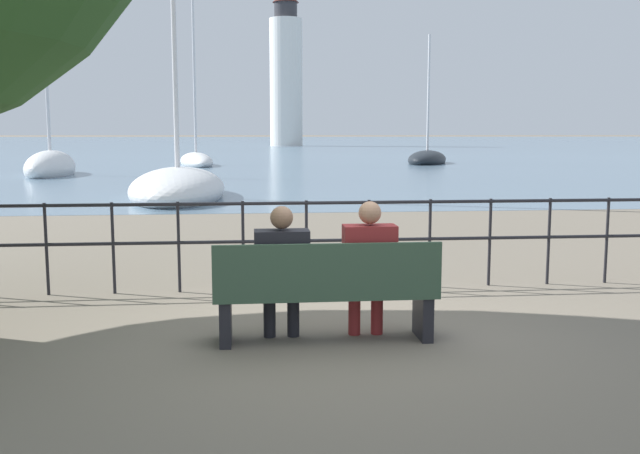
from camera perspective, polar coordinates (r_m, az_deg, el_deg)
ground_plane at (r=6.40m, az=0.45°, el=-9.03°), size 1000.00×1000.00×0.00m
harbor_water at (r=166.20m, az=-5.57°, el=6.90°), size 600.00×300.00×0.01m
park_bench at (r=6.23m, az=0.52°, el=-5.34°), size 1.96×0.45×0.90m
seated_person_left at (r=6.23m, az=-3.07°, el=-3.23°), size 0.48×0.35×1.20m
seated_person_right at (r=6.31m, az=3.92°, el=-2.96°), size 0.46×0.35×1.24m
promenade_railing at (r=8.29m, az=-1.10°, el=-0.30°), size 13.27×0.04×1.05m
sailboat_0 at (r=41.02m, az=-9.88°, el=5.31°), size 2.87×6.91×10.95m
sailboat_1 at (r=42.96m, az=8.57°, el=5.39°), size 4.11×5.98×7.83m
sailboat_2 at (r=20.43m, az=-11.29°, el=3.13°), size 2.61×6.44×11.41m
sailboat_3 at (r=32.94m, az=-20.74°, el=4.49°), size 2.07×5.65×8.20m
harbor_lighthouse at (r=98.67m, az=-2.73°, el=12.10°), size 4.41×4.41×20.73m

